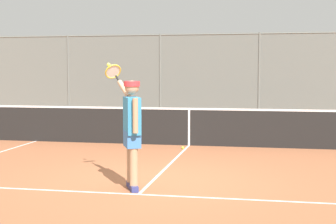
# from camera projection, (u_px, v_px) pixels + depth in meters

# --- Properties ---
(ground_plane) EXTENTS (60.00, 60.00, 0.00)m
(ground_plane) POSITION_uv_depth(u_px,v_px,m) (151.00, 183.00, 8.59)
(ground_plane) COLOR #A8603D
(court_line_markings) EXTENTS (8.41, 9.52, 0.01)m
(court_line_markings) POSITION_uv_depth(u_px,v_px,m) (133.00, 200.00, 7.43)
(court_line_markings) COLOR white
(court_line_markings) RESTS_ON ground
(fence_backdrop) EXTENTS (19.74, 1.37, 3.16)m
(fence_backdrop) POSITION_uv_depth(u_px,v_px,m) (211.00, 85.00, 17.71)
(fence_backdrop) COLOR slate
(fence_backdrop) RESTS_ON ground
(tennis_net) EXTENTS (10.81, 0.09, 1.07)m
(tennis_net) POSITION_uv_depth(u_px,v_px,m) (189.00, 126.00, 12.83)
(tennis_net) COLOR #2D2D2D
(tennis_net) RESTS_ON ground
(tennis_player) EXTENTS (0.90, 1.21, 2.03)m
(tennis_player) POSITION_uv_depth(u_px,v_px,m) (131.00, 125.00, 8.05)
(tennis_player) COLOR navy
(tennis_player) RESTS_ON ground
(tennis_ball_near_net) EXTENTS (0.07, 0.07, 0.07)m
(tennis_ball_near_net) POSITION_uv_depth(u_px,v_px,m) (183.00, 148.00, 12.28)
(tennis_ball_near_net) COLOR #C1D138
(tennis_ball_near_net) RESTS_ON ground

